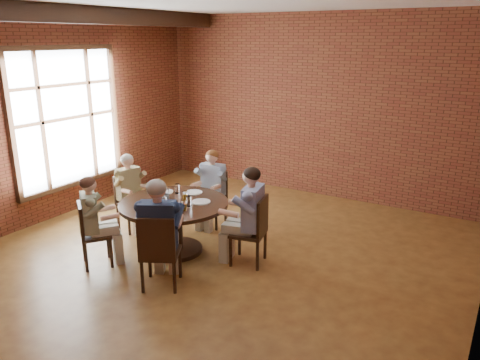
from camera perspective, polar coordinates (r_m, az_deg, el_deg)
The scene contains 29 objects.
floor at distance 6.51m, azimuth -3.49°, elevation -9.93°, with size 7.00×7.00×0.00m, color olive.
wall_back at distance 8.99m, azimuth 9.22°, elevation 8.81°, with size 7.00×7.00×0.00m, color brown.
wall_left at distance 8.22m, azimuth -22.86°, elevation 6.95°, with size 7.00×7.00×0.00m, color brown.
ceiling_beam at distance 7.50m, azimuth -20.46°, elevation 18.47°, with size 0.22×6.90×0.26m, color #311C10.
window at distance 8.41m, azimuth -20.35°, elevation 7.08°, with size 0.10×2.16×2.36m.
dining_table at distance 6.66m, azimuth -7.99°, elevation -4.46°, with size 1.52×1.52×0.75m.
chair_a at distance 6.26m, azimuth 1.78°, elevation -5.91°, with size 0.52×0.52×0.95m.
diner_a at distance 6.22m, azimuth 1.02°, elevation -4.44°, with size 0.54×0.66×1.35m, color #445BB0, non-canonical shape.
chair_b at distance 7.61m, azimuth -3.19°, elevation -1.89°, with size 0.42×0.42×0.89m.
diner_b at distance 7.50m, azimuth -3.48°, elevation -1.07°, with size 0.48×0.59×1.25m, color gray, non-canonical shape.
chair_c at distance 7.62m, azimuth -13.41°, elevation -2.35°, with size 0.46×0.46×0.88m.
diner_c at distance 7.52m, azimuth -13.19°, elevation -1.54°, with size 0.47×0.57×1.23m, color brown, non-canonical shape.
chair_d at distance 6.52m, azimuth -17.82°, elevation -6.05°, with size 0.53×0.53×0.88m.
diner_d at distance 6.47m, azimuth -17.29°, elevation -4.88°, with size 0.47×0.58×1.24m, color #9F957D, non-canonical shape.
chair_e at distance 5.72m, azimuth -9.87°, elevation -8.37°, with size 0.61×0.61×0.96m.
diner_e at distance 5.74m, azimuth -9.76°, elevation -6.45°, with size 0.55×0.68×1.38m, color #172341, non-canonical shape.
plate_a at distance 6.53m, azimuth -4.77°, elevation -2.66°, with size 0.26×0.26×0.01m, color white.
plate_b at distance 6.93m, azimuth -5.70°, elevation -1.51°, with size 0.26×0.26×0.01m, color white.
plate_c at distance 7.01m, azimuth -9.22°, elevation -1.44°, with size 0.26×0.26×0.01m, color white.
plate_d at distance 6.16m, azimuth -8.30°, elevation -4.01°, with size 0.26×0.26×0.01m, color white.
glass_a at distance 6.38m, azimuth -6.26°, elevation -2.57°, with size 0.07×0.07×0.14m, color white.
glass_b at distance 6.60m, azimuth -6.68°, elevation -1.93°, with size 0.07×0.07×0.14m, color white.
glass_c at distance 6.93m, azimuth -7.65°, elevation -1.03°, with size 0.07×0.07×0.14m, color white.
glass_d at distance 6.71m, azimuth -8.93°, elevation -1.70°, with size 0.07×0.07×0.14m, color white.
glass_e at distance 6.68m, azimuth -10.09°, elevation -1.84°, with size 0.07×0.07×0.14m, color white.
glass_f at distance 6.34m, azimuth -11.65°, elevation -2.97°, with size 0.07×0.07×0.14m, color white.
glass_g at distance 6.41m, azimuth -9.22°, elevation -2.62°, with size 0.07×0.07×0.14m, color white.
glass_h at distance 6.23m, azimuth -6.82°, elevation -3.09°, with size 0.07×0.07×0.14m, color white.
smartphone at distance 6.14m, azimuth -8.56°, elevation -4.13°, with size 0.06×0.13×0.01m, color black.
Camera 1 is at (3.34, -4.75, 2.95)m, focal length 35.00 mm.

